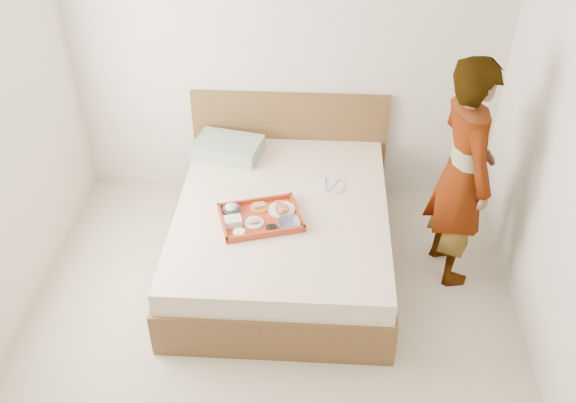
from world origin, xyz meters
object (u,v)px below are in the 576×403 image
(bed, at_px, (282,234))
(tray, at_px, (261,217))
(dinner_plate, at_px, (330,186))
(person, at_px, (463,173))

(bed, bearing_deg, tray, -129.01)
(dinner_plate, xyz_separation_m, person, (0.91, -0.27, 0.34))
(bed, height_order, dinner_plate, dinner_plate)
(tray, distance_m, dinner_plate, 0.66)
(bed, distance_m, dinner_plate, 0.52)
(dinner_plate, height_order, person, person)
(person, bearing_deg, dinner_plate, 59.88)
(tray, relative_size, dinner_plate, 2.59)
(tray, relative_size, person, 0.32)
(bed, relative_size, person, 1.14)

